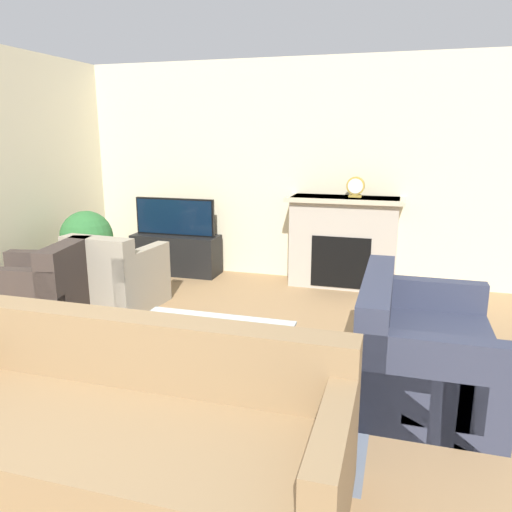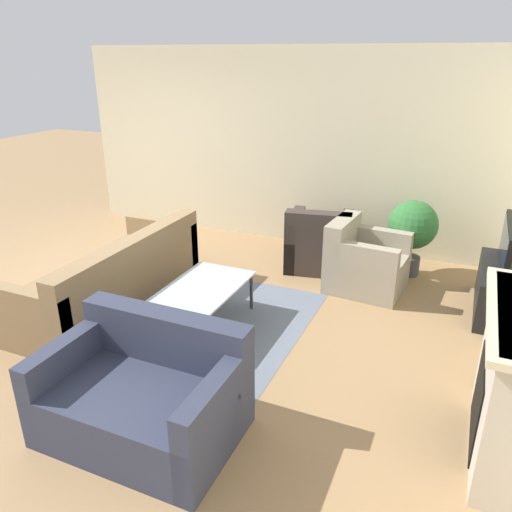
# 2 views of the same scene
# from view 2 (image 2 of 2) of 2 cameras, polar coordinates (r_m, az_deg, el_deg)

# --- Properties ---
(ground_plane) EXTENTS (20.00, 20.00, 0.00)m
(ground_plane) POSITION_cam_2_polar(r_m,az_deg,el_deg) (6.44, -19.51, -2.90)
(ground_plane) COLOR #9E7A51
(wall_left) EXTENTS (0.06, 7.89, 2.70)m
(wall_left) POSITION_cam_2_polar(r_m,az_deg,el_deg) (6.98, 9.17, 11.68)
(wall_left) COLOR beige
(wall_left) RESTS_ON ground_plane
(area_rug) EXTENTS (2.38, 1.88, 0.00)m
(area_rug) POSITION_cam_2_polar(r_m,az_deg,el_deg) (5.16, -5.73, -8.06)
(area_rug) COLOR slate
(area_rug) RESTS_ON ground_plane
(tv_stand) EXTENTS (1.15, 0.40, 0.52)m
(tv_stand) POSITION_cam_2_polar(r_m,az_deg,el_deg) (5.89, 25.89, -3.51)
(tv_stand) COLOR black
(tv_stand) RESTS_ON ground_plane
(tv) EXTENTS (1.08, 0.06, 0.49)m
(tv) POSITION_cam_2_polar(r_m,az_deg,el_deg) (5.71, 26.70, 1.03)
(tv) COLOR black
(tv) RESTS_ON tv_stand
(couch_sectional) EXTENTS (2.32, 0.97, 0.82)m
(couch_sectional) POSITION_cam_2_polar(r_m,az_deg,el_deg) (5.66, -16.28, -2.81)
(couch_sectional) COLOR #8C704C
(couch_sectional) RESTS_ON ground_plane
(couch_loveseat) EXTENTS (0.92, 1.37, 0.82)m
(couch_loveseat) POSITION_cam_2_polar(r_m,az_deg,el_deg) (3.83, -12.55, -15.39)
(couch_loveseat) COLOR #33384C
(couch_loveseat) RESTS_ON ground_plane
(armchair_by_window) EXTENTS (1.01, 0.95, 0.82)m
(armchair_by_window) POSITION_cam_2_polar(r_m,az_deg,el_deg) (6.49, 7.26, 1.30)
(armchair_by_window) COLOR #3D332D
(armchair_by_window) RESTS_ON ground_plane
(armchair_accent) EXTENTS (0.82, 0.90, 0.82)m
(armchair_accent) POSITION_cam_2_polar(r_m,az_deg,el_deg) (5.95, 12.22, -0.98)
(armchair_accent) COLOR #9E937F
(armchair_accent) RESTS_ON ground_plane
(coffee_table) EXTENTS (1.18, 0.68, 0.43)m
(coffee_table) POSITION_cam_2_polar(r_m,az_deg,el_deg) (4.99, -6.30, -4.02)
(coffee_table) COLOR #333338
(coffee_table) RESTS_ON ground_plane
(potted_plant) EXTENTS (0.60, 0.60, 0.95)m
(potted_plant) POSITION_cam_2_polar(r_m,az_deg,el_deg) (6.38, 17.47, 3.08)
(potted_plant) COLOR #47474C
(potted_plant) RESTS_ON ground_plane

